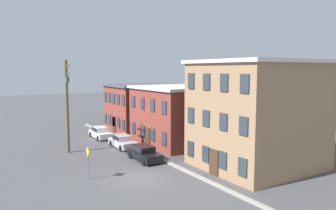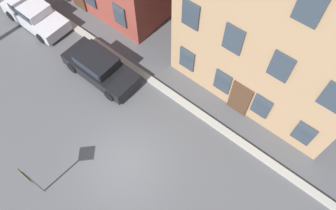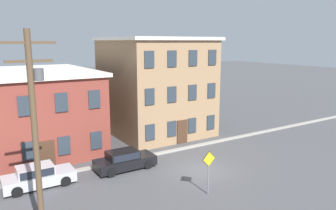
{
  "view_description": "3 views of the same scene",
  "coord_description": "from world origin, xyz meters",
  "px_view_note": "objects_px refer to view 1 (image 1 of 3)",
  "views": [
    {
      "loc": [
        23.16,
        -11.12,
        8.78
      ],
      "look_at": [
        -1.5,
        3.85,
        5.67
      ],
      "focal_mm": 35.0,
      "sensor_mm": 36.0,
      "label": 1
    },
    {
      "loc": [
        5.06,
        -2.9,
        15.01
      ],
      "look_at": [
        0.6,
        2.52,
        3.04
      ],
      "focal_mm": 35.0,
      "sensor_mm": 36.0,
      "label": 2
    },
    {
      "loc": [
        -14.08,
        -17.84,
        9.22
      ],
      "look_at": [
        -0.34,
        3.99,
        4.21
      ],
      "focal_mm": 35.0,
      "sensor_mm": 36.0,
      "label": 3
    }
  ],
  "objects_px": {
    "car_white": "(101,132)",
    "utility_pole": "(67,101)",
    "car_black": "(144,153)",
    "caution_sign": "(88,157)",
    "car_silver": "(123,141)"
  },
  "relations": [
    {
      "from": "car_white",
      "to": "utility_pole",
      "type": "bearing_deg",
      "value": -45.34
    },
    {
      "from": "car_black",
      "to": "caution_sign",
      "type": "distance_m",
      "value": 7.01
    },
    {
      "from": "car_silver",
      "to": "caution_sign",
      "type": "relative_size",
      "value": 1.59
    },
    {
      "from": "car_silver",
      "to": "caution_sign",
      "type": "xyz_separation_m",
      "value": [
        8.61,
        -6.69,
        1.1
      ]
    },
    {
      "from": "car_black",
      "to": "caution_sign",
      "type": "height_order",
      "value": "caution_sign"
    },
    {
      "from": "car_white",
      "to": "caution_sign",
      "type": "xyz_separation_m",
      "value": [
        14.88,
        -6.32,
        1.1
      ]
    },
    {
      "from": "car_black",
      "to": "utility_pole",
      "type": "relative_size",
      "value": 0.45
    },
    {
      "from": "car_black",
      "to": "utility_pole",
      "type": "distance_m",
      "value": 9.98
    },
    {
      "from": "caution_sign",
      "to": "utility_pole",
      "type": "relative_size",
      "value": 0.28
    },
    {
      "from": "car_black",
      "to": "caution_sign",
      "type": "relative_size",
      "value": 1.59
    },
    {
      "from": "car_silver",
      "to": "car_black",
      "type": "bearing_deg",
      "value": -2.86
    },
    {
      "from": "car_silver",
      "to": "utility_pole",
      "type": "height_order",
      "value": "utility_pole"
    },
    {
      "from": "car_white",
      "to": "caution_sign",
      "type": "height_order",
      "value": "caution_sign"
    },
    {
      "from": "car_black",
      "to": "caution_sign",
      "type": "xyz_separation_m",
      "value": [
        2.66,
        -6.39,
        1.1
      ]
    },
    {
      "from": "car_black",
      "to": "utility_pole",
      "type": "bearing_deg",
      "value": -140.99
    }
  ]
}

